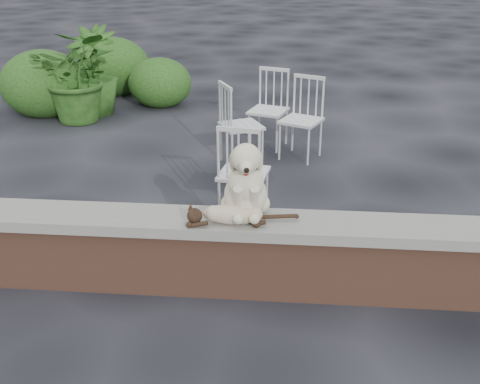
# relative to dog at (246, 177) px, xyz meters

# --- Properties ---
(ground) EXTENTS (60.00, 60.00, 0.00)m
(ground) POSITION_rel_dog_xyz_m (-0.63, -0.08, -0.87)
(ground) COLOR black
(ground) RESTS_ON ground
(brick_wall) EXTENTS (6.00, 0.30, 0.50)m
(brick_wall) POSITION_rel_dog_xyz_m (-0.63, -0.08, -0.62)
(brick_wall) COLOR brown
(brick_wall) RESTS_ON ground
(capstone) EXTENTS (6.20, 0.40, 0.08)m
(capstone) POSITION_rel_dog_xyz_m (-0.63, -0.08, -0.33)
(capstone) COLOR slate
(capstone) RESTS_ON brick_wall
(dog) EXTENTS (0.43, 0.54, 0.59)m
(dog) POSITION_rel_dog_xyz_m (0.00, 0.00, 0.00)
(dog) COLOR beige
(dog) RESTS_ON capstone
(cat) EXTENTS (0.94, 0.31, 0.16)m
(cat) POSITION_rel_dog_xyz_m (-0.08, -0.15, -0.22)
(cat) COLOR #C2AC8A
(cat) RESTS_ON capstone
(chair_d) EXTENTS (0.74, 0.74, 0.94)m
(chair_d) POSITION_rel_dog_xyz_m (0.42, 2.78, -0.40)
(chair_d) COLOR white
(chair_d) RESTS_ON ground
(chair_b) EXTENTS (0.70, 0.70, 0.94)m
(chair_b) POSITION_rel_dog_xyz_m (0.03, 3.15, -0.40)
(chair_b) COLOR white
(chair_b) RESTS_ON ground
(chair_e) EXTENTS (0.75, 0.75, 0.94)m
(chair_e) POSITION_rel_dog_xyz_m (-0.25, 2.52, -0.40)
(chair_e) COLOR white
(chair_e) RESTS_ON ground
(chair_c) EXTENTS (0.64, 0.64, 0.94)m
(chair_c) POSITION_rel_dog_xyz_m (-0.10, 1.10, -0.40)
(chair_c) COLOR white
(chair_c) RESTS_ON ground
(potted_plant_a) EXTENTS (1.20, 1.06, 1.27)m
(potted_plant_a) POSITION_rel_dog_xyz_m (-2.60, 3.99, -0.24)
(potted_plant_a) COLOR #184212
(potted_plant_a) RESTS_ON ground
(potted_plant_b) EXTENTS (0.78, 0.78, 1.25)m
(potted_plant_b) POSITION_rel_dog_xyz_m (-2.52, 4.36, -0.25)
(potted_plant_b) COLOR #184212
(potted_plant_b) RESTS_ON ground
(shrubbery) EXTENTS (2.65, 2.41, 0.98)m
(shrubbery) POSITION_rel_dog_xyz_m (-2.69, 4.92, -0.46)
(shrubbery) COLOR #184212
(shrubbery) RESTS_ON ground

